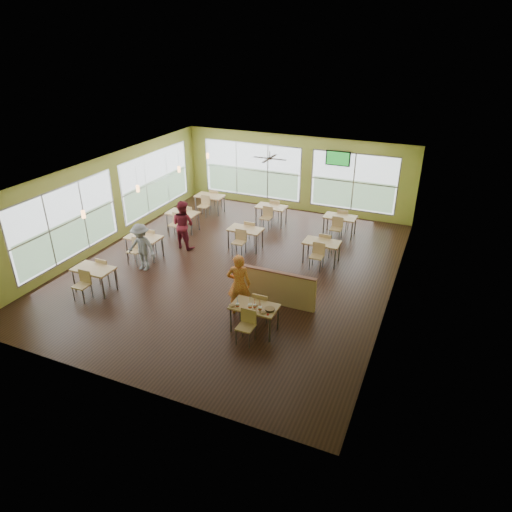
% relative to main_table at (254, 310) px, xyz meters
% --- Properties ---
extents(room, '(12.00, 12.04, 3.20)m').
position_rel_main_table_xyz_m(room, '(-2.00, 3.00, 0.97)').
color(room, black).
rests_on(room, ground).
extents(window_bays, '(9.24, 10.24, 2.38)m').
position_rel_main_table_xyz_m(window_bays, '(-4.65, 6.08, 0.85)').
color(window_bays, white).
rests_on(window_bays, room).
extents(main_table, '(1.22, 1.52, 0.87)m').
position_rel_main_table_xyz_m(main_table, '(0.00, 0.00, 0.00)').
color(main_table, tan).
rests_on(main_table, floor).
extents(half_wall_divider, '(2.40, 0.14, 1.04)m').
position_rel_main_table_xyz_m(half_wall_divider, '(0.00, 1.45, -0.11)').
color(half_wall_divider, tan).
rests_on(half_wall_divider, floor).
extents(dining_tables, '(6.92, 8.72, 0.87)m').
position_rel_main_table_xyz_m(dining_tables, '(-3.05, 4.71, -0.00)').
color(dining_tables, tan).
rests_on(dining_tables, floor).
extents(pendant_lights, '(0.11, 7.31, 0.86)m').
position_rel_main_table_xyz_m(pendant_lights, '(-5.20, 3.68, 1.82)').
color(pendant_lights, '#2D2119').
rests_on(pendant_lights, ceiling).
extents(ceiling_fan, '(1.25, 1.25, 0.29)m').
position_rel_main_table_xyz_m(ceiling_fan, '(-2.00, 6.00, 2.32)').
color(ceiling_fan, '#2D2119').
rests_on(ceiling_fan, ceiling).
extents(tv_backwall, '(1.00, 0.07, 0.60)m').
position_rel_main_table_xyz_m(tv_backwall, '(-0.20, 8.90, 1.82)').
color(tv_backwall, black).
rests_on(tv_backwall, wall_back).
extents(man_plaid, '(0.76, 0.61, 1.79)m').
position_rel_main_table_xyz_m(man_plaid, '(-0.72, 0.61, 0.26)').
color(man_plaid, '#D34217').
rests_on(man_plaid, floor).
extents(patron_maroon, '(0.94, 0.79, 1.76)m').
position_rel_main_table_xyz_m(patron_maroon, '(-4.36, 3.70, 0.25)').
color(patron_maroon, maroon).
rests_on(patron_maroon, floor).
extents(patron_grey, '(1.05, 0.63, 1.59)m').
position_rel_main_table_xyz_m(patron_grey, '(-4.70, 1.69, 0.17)').
color(patron_grey, slate).
rests_on(patron_grey, floor).
extents(cup_blue, '(0.10, 0.10, 0.34)m').
position_rel_main_table_xyz_m(cup_blue, '(-0.36, -0.25, 0.19)').
color(cup_blue, white).
rests_on(cup_blue, main_table).
extents(cup_yellow, '(0.10, 0.10, 0.38)m').
position_rel_main_table_xyz_m(cup_yellow, '(-0.05, -0.17, 0.19)').
color(cup_yellow, white).
rests_on(cup_yellow, main_table).
extents(cup_red_near, '(0.09, 0.09, 0.32)m').
position_rel_main_table_xyz_m(cup_red_near, '(0.05, -0.10, 0.18)').
color(cup_red_near, white).
rests_on(cup_red_near, main_table).
extents(cup_red_far, '(0.10, 0.10, 0.36)m').
position_rel_main_table_xyz_m(cup_red_far, '(0.22, -0.17, 0.19)').
color(cup_red_far, white).
rests_on(cup_red_far, main_table).
extents(food_basket, '(0.26, 0.26, 0.06)m').
position_rel_main_table_xyz_m(food_basket, '(0.44, -0.04, 0.15)').
color(food_basket, black).
rests_on(food_basket, main_table).
extents(ketchup_cup, '(0.06, 0.06, 0.02)m').
position_rel_main_table_xyz_m(ketchup_cup, '(0.47, -0.24, 0.13)').
color(ketchup_cup, '#910E07').
rests_on(ketchup_cup, main_table).
extents(wrapper_left, '(0.19, 0.17, 0.04)m').
position_rel_main_table_xyz_m(wrapper_left, '(-0.52, -0.23, 0.14)').
color(wrapper_left, '#997E4A').
rests_on(wrapper_left, main_table).
extents(wrapper_mid, '(0.25, 0.24, 0.05)m').
position_rel_main_table_xyz_m(wrapper_mid, '(0.06, 0.06, 0.14)').
color(wrapper_mid, '#997E4A').
rests_on(wrapper_mid, main_table).
extents(wrapper_right, '(0.16, 0.15, 0.04)m').
position_rel_main_table_xyz_m(wrapper_right, '(0.33, -0.22, 0.14)').
color(wrapper_right, '#997E4A').
rests_on(wrapper_right, main_table).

